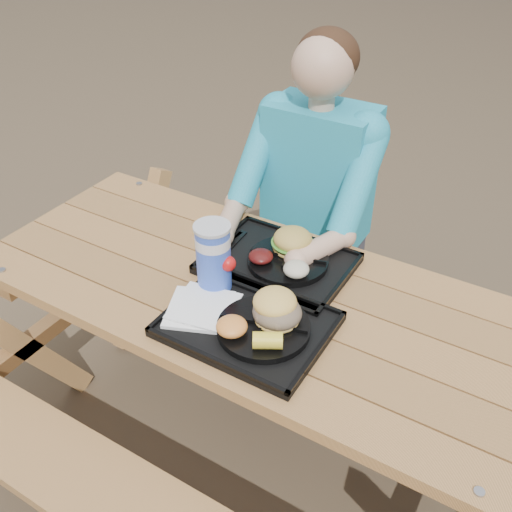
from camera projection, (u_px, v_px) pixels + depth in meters
The scene contains 18 objects.
ground at pixel (256, 442), 2.19m from camera, with size 60.00×60.00×0.00m, color #999999.
picnic_table at pixel (256, 374), 1.97m from camera, with size 1.80×1.49×0.75m, color #999999, non-canonical shape.
tray_near at pixel (248, 325), 1.61m from camera, with size 0.45×0.35×0.02m, color black.
tray_far at pixel (278, 264), 1.84m from camera, with size 0.45×0.35×0.02m, color black.
plate_near at pixel (264, 328), 1.57m from camera, with size 0.26×0.26×0.02m, color black.
plate_far at pixel (288, 261), 1.82m from camera, with size 0.26×0.26×0.02m, color black.
napkin_stack at pixel (199, 308), 1.63m from camera, with size 0.18×0.18×0.02m, color white.
soda_cup at pixel (214, 258), 1.67m from camera, with size 0.10×0.10×0.21m, color blue.
condiment_bbq at pixel (267, 295), 1.68m from camera, with size 0.04×0.04×0.03m, color black.
condiment_mustard at pixel (285, 302), 1.65m from camera, with size 0.05×0.05×0.03m, color gold.
sandwich at pixel (277, 301), 1.54m from camera, with size 0.13×0.13×0.13m, color #F7C257, non-canonical shape.
mac_cheese at pixel (232, 326), 1.53m from camera, with size 0.09×0.09×0.04m, color #FD9F42.
corn_cob at pixel (268, 340), 1.48m from camera, with size 0.08×0.08×0.05m, color yellow, non-canonical shape.
cutlery_far at pixel (234, 242), 1.92m from camera, with size 0.03×0.14×0.01m, color black.
burger at pixel (293, 235), 1.82m from camera, with size 0.13×0.13×0.11m, color gold, non-canonical shape.
baked_beans at pixel (261, 256), 1.79m from camera, with size 0.08×0.08×0.04m, color #4E100F.
potato_salad at pixel (296, 269), 1.73m from camera, with size 0.08×0.08×0.04m, color beige.
diner at pixel (313, 228), 2.24m from camera, with size 0.48×0.84×1.28m, color teal, non-canonical shape.
Camera 1 is at (0.70, -1.16, 1.86)m, focal length 40.00 mm.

